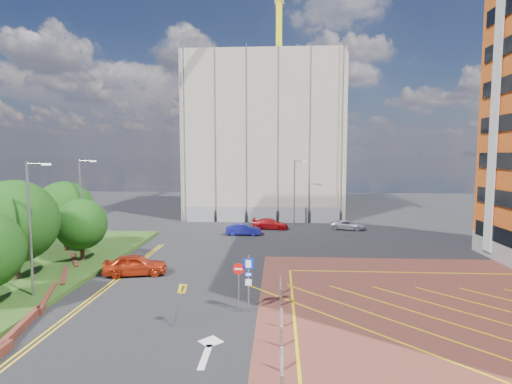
# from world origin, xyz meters

# --- Properties ---
(ground) EXTENTS (140.00, 140.00, 0.00)m
(ground) POSITION_xyz_m (0.00, 0.00, 0.00)
(ground) COLOR black
(ground) RESTS_ON ground
(forecourt) EXTENTS (26.00, 26.00, 0.02)m
(forecourt) POSITION_xyz_m (14.00, 0.00, 0.01)
(forecourt) COLOR brown
(forecourt) RESTS_ON ground
(retaining_wall) EXTENTS (6.06, 20.33, 0.40)m
(retaining_wall) POSITION_xyz_m (-11.80, 2.00, 0.20)
(retaining_wall) COLOR brown
(retaining_wall) RESTS_ON ground
(tree_b) EXTENTS (5.60, 5.60, 6.74)m
(tree_b) POSITION_xyz_m (-15.50, 5.00, 4.24)
(tree_b) COLOR #3D2B1C
(tree_b) RESTS_ON grass_bed
(tree_c) EXTENTS (4.00, 4.00, 4.90)m
(tree_c) POSITION_xyz_m (-13.50, 10.00, 3.19)
(tree_c) COLOR #3D2B1C
(tree_c) RESTS_ON grass_bed
(tree_d) EXTENTS (5.00, 5.00, 6.08)m
(tree_d) POSITION_xyz_m (-16.50, 13.00, 3.87)
(tree_d) COLOR #3D2B1C
(tree_d) RESTS_ON grass_bed
(lamp_left_near) EXTENTS (1.53, 0.16, 8.00)m
(lamp_left_near) POSITION_xyz_m (-12.42, 2.00, 4.66)
(lamp_left_near) COLOR #9EA0A8
(lamp_left_near) RESTS_ON grass_bed
(lamp_left_far) EXTENTS (1.53, 0.16, 8.00)m
(lamp_left_far) POSITION_xyz_m (-14.42, 12.00, 4.66)
(lamp_left_far) COLOR #9EA0A8
(lamp_left_far) RESTS_ON grass_bed
(lamp_back) EXTENTS (1.53, 0.16, 8.00)m
(lamp_back) POSITION_xyz_m (4.08, 28.00, 4.36)
(lamp_back) COLOR #9EA0A8
(lamp_back) RESTS_ON ground
(sign_cluster) EXTENTS (1.17, 0.12, 3.20)m
(sign_cluster) POSITION_xyz_m (0.30, 0.98, 1.95)
(sign_cluster) COLOR #9EA0A8
(sign_cluster) RESTS_ON ground
(warning_sign) EXTENTS (0.77, 0.42, 2.25)m
(warning_sign) POSITION_xyz_m (-2.81, -1.10, 1.43)
(warning_sign) COLOR #9EA0A8
(warning_sign) RESTS_ON ground
(bollard_row) EXTENTS (0.14, 11.14, 0.90)m
(bollard_row) POSITION_xyz_m (2.30, -1.67, 0.47)
(bollard_row) COLOR #9EA0A8
(bollard_row) RESTS_ON forecourt
(construction_building) EXTENTS (21.20, 19.20, 22.00)m
(construction_building) POSITION_xyz_m (0.00, 40.00, 11.00)
(construction_building) COLOR #A79C88
(construction_building) RESTS_ON ground
(tower_crane) EXTENTS (1.60, 35.00, 35.40)m
(tower_crane) POSITION_xyz_m (2.00, 39.44, 25.85)
(tower_crane) COLOR yellow
(tower_crane) RESTS_ON ground
(construction_fence) EXTENTS (21.60, 0.06, 2.00)m
(construction_fence) POSITION_xyz_m (1.00, 30.00, 1.00)
(construction_fence) COLOR gray
(construction_fence) RESTS_ON ground
(car_red_left) EXTENTS (4.73, 2.70, 1.52)m
(car_red_left) POSITION_xyz_m (-8.20, 7.30, 0.76)
(car_red_left) COLOR #AA280E
(car_red_left) RESTS_ON ground
(car_blue_back) EXTENTS (3.80, 1.36, 1.25)m
(car_blue_back) POSITION_xyz_m (-1.67, 22.02, 0.62)
(car_blue_back) COLOR navy
(car_blue_back) RESTS_ON ground
(car_red_back) EXTENTS (4.36, 2.19, 1.21)m
(car_red_back) POSITION_xyz_m (1.13, 25.69, 0.61)
(car_red_back) COLOR #B50F13
(car_red_back) RESTS_ON ground
(car_silver_back) EXTENTS (4.21, 2.67, 1.08)m
(car_silver_back) POSITION_xyz_m (10.10, 25.83, 0.54)
(car_silver_back) COLOR silver
(car_silver_back) RESTS_ON ground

